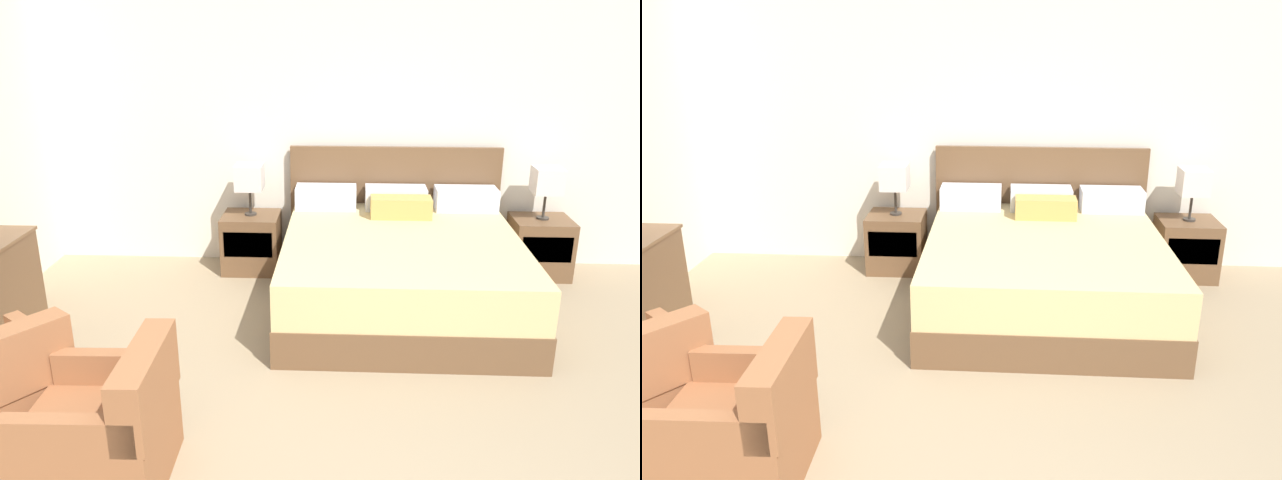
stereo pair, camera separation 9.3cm
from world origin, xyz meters
TOP-DOWN VIEW (x-y plane):
  - wall_back at (0.00, 3.50)m, footprint 6.55×0.06m
  - bed at (0.64, 2.44)m, footprint 1.97×2.08m
  - nightstand_left at (-0.70, 3.17)m, footprint 0.53×0.46m
  - nightstand_right at (1.98, 3.17)m, footprint 0.53×0.46m
  - table_lamp_left at (-0.70, 3.18)m, footprint 0.25×0.25m
  - table_lamp_right at (1.98, 3.18)m, footprint 0.25×0.25m
  - armchair_companion at (-0.99, 0.24)m, footprint 0.71×0.70m

SIDE VIEW (x-z plane):
  - nightstand_left at x=-0.70m, z-range 0.00..0.54m
  - nightstand_right at x=1.98m, z-range 0.00..0.54m
  - armchair_companion at x=-0.99m, z-range -0.10..0.66m
  - bed at x=0.64m, z-range -0.24..0.91m
  - table_lamp_left at x=-0.70m, z-range 0.66..1.13m
  - table_lamp_right at x=1.98m, z-range 0.66..1.13m
  - wall_back at x=0.00m, z-range 0.00..2.77m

